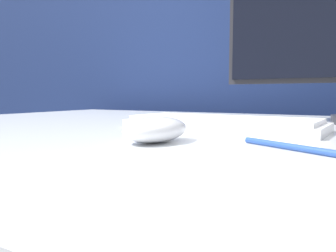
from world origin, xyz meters
The scene contains 4 objects.
partition_panel centered at (0.00, 0.67, 0.74)m, with size 5.00×0.03×1.48m.
computer_mouse_near centered at (0.05, -0.23, 0.75)m, with size 0.08×0.12×0.04m.
keyboard centered at (0.07, -0.02, 0.74)m, with size 0.38×0.17×0.02m.
pen centered at (0.23, -0.21, 0.73)m, with size 0.14×0.08×0.01m.
Camera 1 is at (0.28, -0.61, 0.79)m, focal length 35.00 mm.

